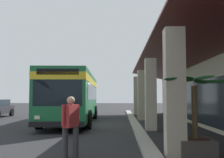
{
  "coord_description": "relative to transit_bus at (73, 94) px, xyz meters",
  "views": [
    {
      "loc": [
        16.07,
        1.53,
        1.66
      ],
      "look_at": [
        2.54,
        1.1,
        2.58
      ],
      "focal_mm": 42.86,
      "sensor_mm": 36.0,
      "label": 1
    }
  ],
  "objects": [
    {
      "name": "potted_palm",
      "position": [
        9.89,
        5.22,
        -1.29
      ],
      "size": [
        1.56,
        2.01,
        2.29
      ],
      "color": "#4C4742",
      "rests_on": "ground"
    },
    {
      "name": "transit_bus",
      "position": [
        0.0,
        0.0,
        0.0
      ],
      "size": [
        11.31,
        3.16,
        3.34
      ],
      "color": "#196638",
      "rests_on": "ground"
    },
    {
      "name": "curb_strip",
      "position": [
        3.97,
        3.98,
        -1.79
      ],
      "size": [
        35.9,
        0.5,
        0.12
      ],
      "primitive_type": "cube",
      "color": "#9E998E",
      "rests_on": "ground"
    },
    {
      "name": "pedestrian",
      "position": [
        10.15,
        1.73,
        -0.91
      ],
      "size": [
        0.6,
        0.44,
        1.68
      ],
      "color": "#38383D",
      "rests_on": "ground"
    }
  ]
}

